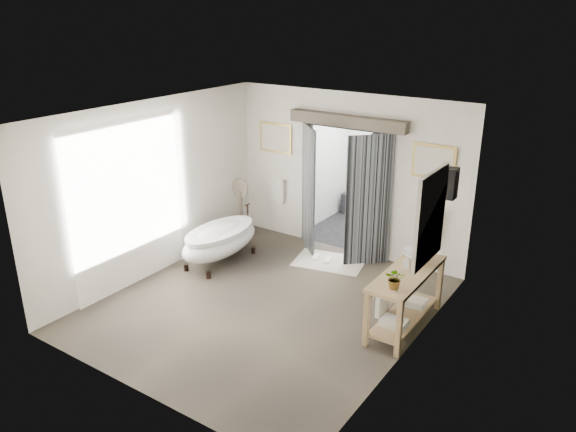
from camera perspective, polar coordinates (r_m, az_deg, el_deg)
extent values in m
plane|color=brown|center=(8.65, -2.25, -8.95)|extent=(5.00, 5.00, 0.00)
cube|color=silver|center=(6.37, -15.89, -6.46)|extent=(4.50, 0.02, 2.90)
cube|color=silver|center=(9.48, -13.45, 2.75)|extent=(0.02, 5.00, 2.90)
cube|color=silver|center=(7.03, 12.59, -3.51)|extent=(0.02, 5.00, 2.90)
cube|color=silver|center=(10.82, -1.08, 5.52)|extent=(1.45, 0.02, 2.90)
cube|color=silver|center=(9.47, 14.23, 2.67)|extent=(1.45, 0.02, 2.90)
cube|color=silver|center=(9.79, 6.34, 10.70)|extent=(1.60, 0.02, 0.60)
cube|color=white|center=(7.65, -2.55, 10.31)|extent=(4.50, 5.00, 0.02)
cube|color=white|center=(9.10, -15.92, 1.11)|extent=(0.02, 2.20, 2.70)
cube|color=#9E9789|center=(7.47, 14.28, -0.14)|extent=(0.05, 0.95, 1.25)
cube|color=silver|center=(7.48, 14.06, -0.09)|extent=(0.01, 0.80, 1.10)
cube|color=black|center=(8.30, 16.10, 3.23)|extent=(0.20, 0.20, 0.45)
sphere|color=#FFCC8C|center=(8.30, 16.10, 3.23)|extent=(0.10, 0.10, 0.10)
cube|color=black|center=(11.37, 8.20, -1.61)|extent=(2.20, 2.00, 0.01)
cube|color=white|center=(10.69, 8.88, 10.87)|extent=(2.20, 2.00, 0.02)
cube|color=white|center=(11.85, 10.65, 5.51)|extent=(2.20, 0.02, 2.50)
cube|color=white|center=(11.46, 3.56, 5.32)|extent=(0.02, 2.00, 2.50)
cube|color=white|center=(10.57, 13.89, 3.42)|extent=(0.02, 2.00, 2.50)
cube|color=black|center=(11.99, 9.98, 0.60)|extent=(2.00, 0.35, 0.45)
cylinder|color=silver|center=(11.90, 8.93, 7.41)|extent=(0.40, 0.03, 0.40)
cylinder|color=silver|center=(11.59, 12.52, 6.83)|extent=(0.40, 0.03, 0.40)
cube|color=black|center=(10.52, 2.18, 3.37)|extent=(0.07, 0.10, 2.30)
cube|color=black|center=(9.81, 10.13, 1.77)|extent=(0.07, 0.10, 2.30)
cube|color=black|center=(9.85, 6.27, 8.98)|extent=(1.67, 0.10, 0.07)
cube|color=black|center=(10.13, 2.09, 2.69)|extent=(0.61, 0.58, 2.30)
cube|color=black|center=(9.59, 8.18, 1.44)|extent=(0.61, 0.58, 2.30)
cube|color=brown|center=(9.74, 6.01, 9.58)|extent=(2.20, 0.20, 0.20)
cube|color=tan|center=(10.70, -1.27, 7.95)|extent=(0.72, 0.03, 0.57)
cube|color=beige|center=(10.69, -1.31, 7.93)|extent=(0.62, 0.01, 0.47)
cube|color=tan|center=(9.32, 14.59, 5.36)|extent=(0.72, 0.03, 0.57)
cube|color=beige|center=(9.30, 14.55, 5.34)|extent=(0.62, 0.01, 0.47)
cylinder|color=silver|center=(10.88, -1.36, 3.79)|extent=(0.60, 0.02, 0.02)
cube|color=silver|center=(10.93, -1.41, 2.66)|extent=(0.42, 0.08, 0.48)
cylinder|color=silver|center=(9.51, 14.08, 0.66)|extent=(0.60, 0.02, 0.02)
cube|color=silver|center=(9.57, 13.92, -0.61)|extent=(0.42, 0.08, 0.48)
cylinder|color=black|center=(9.80, -10.31, -5.16)|extent=(0.08, 0.08, 0.12)
cylinder|color=black|center=(9.47, -8.07, -5.95)|extent=(0.08, 0.08, 0.12)
cylinder|color=black|center=(10.62, -5.74, -2.83)|extent=(0.08, 0.08, 0.12)
cylinder|color=black|center=(10.32, -3.54, -3.47)|extent=(0.08, 0.08, 0.12)
ellipsoid|color=white|center=(9.90, -6.92, -2.53)|extent=(0.78, 1.74, 0.55)
cylinder|color=black|center=(10.35, -4.13, 0.62)|extent=(0.03, 0.03, 0.23)
cube|color=#A38957|center=(7.55, 7.96, -10.17)|extent=(0.07, 0.07, 0.85)
cube|color=#A38957|center=(7.40, 11.21, -11.09)|extent=(0.07, 0.07, 0.85)
cube|color=#A38957|center=(8.76, 12.31, -5.91)|extent=(0.07, 0.07, 0.85)
cube|color=#A38957|center=(8.63, 15.14, -6.60)|extent=(0.07, 0.07, 0.85)
cube|color=#A38957|center=(7.89, 12.02, -5.73)|extent=(0.55, 1.60, 0.05)
cube|color=#A38957|center=(8.20, 11.67, -9.91)|extent=(0.45, 1.50, 0.03)
cylinder|color=silver|center=(8.08, 10.13, -6.72)|extent=(0.02, 1.40, 0.02)
cube|color=silver|center=(8.05, 9.59, -8.41)|extent=(0.06, 0.34, 0.42)
cube|color=silver|center=(7.88, 10.70, -10.61)|extent=(0.35, 0.25, 0.10)
cube|color=silver|center=(8.45, 12.64, -8.49)|extent=(0.35, 0.25, 0.10)
cube|color=brown|center=(10.91, -4.78, -2.24)|extent=(0.24, 0.24, 0.09)
cylinder|color=brown|center=(10.72, -4.86, 0.22)|extent=(0.10, 0.10, 0.92)
cylinder|color=silver|center=(10.57, -4.87, 2.89)|extent=(0.32, 0.02, 0.32)
cylinder|color=brown|center=(10.56, -4.92, 2.87)|extent=(0.37, 0.02, 0.37)
cube|color=beige|center=(10.00, 4.21, -4.66)|extent=(1.35, 1.04, 0.01)
cube|color=white|center=(10.09, 2.87, -4.16)|extent=(0.17, 0.28, 0.05)
cube|color=white|center=(9.98, 4.06, -4.48)|extent=(0.17, 0.28, 0.05)
imported|color=white|center=(8.19, 13.10, -4.00)|extent=(0.59, 0.59, 0.16)
imported|color=gray|center=(7.34, 10.85, -6.24)|extent=(0.31, 0.29, 0.29)
imported|color=gray|center=(7.95, 11.91, -4.61)|extent=(0.10, 0.10, 0.17)
imported|color=gray|center=(8.46, 13.45, -3.12)|extent=(0.18, 0.18, 0.18)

